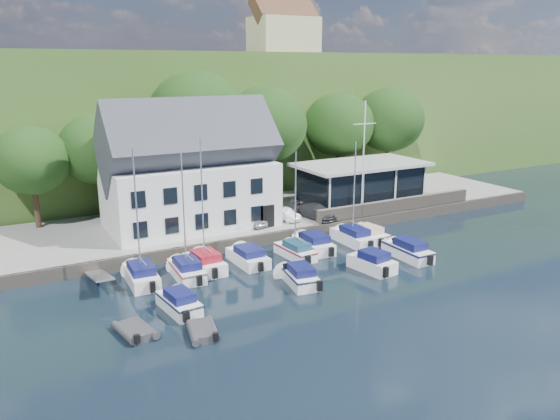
# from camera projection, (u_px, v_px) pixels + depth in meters

# --- Properties ---
(ground) EXTENTS (180.00, 180.00, 0.00)m
(ground) POSITION_uv_depth(u_px,v_px,m) (370.00, 284.00, 37.71)
(ground) COLOR black
(ground) RESTS_ON ground
(quay) EXTENTS (60.00, 13.00, 1.00)m
(quay) POSITION_uv_depth(u_px,v_px,m) (257.00, 217.00, 52.42)
(quay) COLOR gray
(quay) RESTS_ON ground
(quay_face) EXTENTS (60.00, 0.30, 1.00)m
(quay_face) POSITION_uv_depth(u_px,v_px,m) (291.00, 235.00, 46.90)
(quay_face) COLOR #665E52
(quay_face) RESTS_ON ground
(hillside) EXTENTS (160.00, 75.00, 16.00)m
(hillside) POSITION_uv_depth(u_px,v_px,m) (135.00, 107.00, 88.21)
(hillside) COLOR #35541F
(hillside) RESTS_ON ground
(field_patch) EXTENTS (50.00, 30.00, 0.30)m
(field_patch) POSITION_uv_depth(u_px,v_px,m) (165.00, 56.00, 96.60)
(field_patch) COLOR olive
(field_patch) RESTS_ON hillside
(farmhouse) EXTENTS (10.40, 7.00, 8.20)m
(farmhouse) POSITION_uv_depth(u_px,v_px,m) (284.00, 30.00, 86.82)
(farmhouse) COLOR #C2BA90
(farmhouse) RESTS_ON hillside
(harbor_building) EXTENTS (14.40, 8.20, 8.70)m
(harbor_building) POSITION_uv_depth(u_px,v_px,m) (189.00, 176.00, 47.07)
(harbor_building) COLOR white
(harbor_building) RESTS_ON quay
(club_pavilion) EXTENTS (13.20, 7.20, 4.10)m
(club_pavilion) POSITION_uv_depth(u_px,v_px,m) (360.00, 183.00, 55.59)
(club_pavilion) COLOR black
(club_pavilion) RESTS_ON quay
(seawall) EXTENTS (18.00, 0.50, 1.20)m
(seawall) POSITION_uv_depth(u_px,v_px,m) (397.00, 205.00, 52.52)
(seawall) COLOR #665E52
(seawall) RESTS_ON quay
(gangway) EXTENTS (1.20, 6.00, 1.40)m
(gangway) POSITION_uv_depth(u_px,v_px,m) (98.00, 284.00, 37.69)
(gangway) COLOR silver
(gangway) RESTS_ON ground
(car_silver) EXTENTS (2.26, 3.77, 1.20)m
(car_silver) POSITION_uv_depth(u_px,v_px,m) (250.00, 219.00, 47.85)
(car_silver) COLOR silver
(car_silver) RESTS_ON quay
(car_white) EXTENTS (2.01, 3.48, 1.08)m
(car_white) POSITION_uv_depth(u_px,v_px,m) (285.00, 214.00, 49.54)
(car_white) COLOR silver
(car_white) RESTS_ON quay
(car_dgrey) EXTENTS (2.61, 4.77, 1.31)m
(car_dgrey) POSITION_uv_depth(u_px,v_px,m) (316.00, 211.00, 50.12)
(car_dgrey) COLOR #323237
(car_dgrey) RESTS_ON quay
(car_blue) EXTENTS (1.82, 3.74, 1.23)m
(car_blue) POSITION_uv_depth(u_px,v_px,m) (331.00, 207.00, 51.62)
(car_blue) COLOR #2A4D81
(car_blue) RESTS_ON quay
(flagpole) EXTENTS (2.54, 0.20, 10.59)m
(flagpole) POSITION_uv_depth(u_px,v_px,m) (363.00, 158.00, 50.47)
(flagpole) COLOR white
(flagpole) RESTS_ON quay
(tree_0) EXTENTS (6.42, 6.42, 8.78)m
(tree_0) POSITION_uv_depth(u_px,v_px,m) (33.00, 178.00, 46.31)
(tree_0) COLOR black
(tree_0) RESTS_ON quay
(tree_1) EXTENTS (6.94, 6.94, 9.49)m
(tree_1) POSITION_uv_depth(u_px,v_px,m) (99.00, 167.00, 49.30)
(tree_1) COLOR black
(tree_1) RESTS_ON quay
(tree_2) EXTENTS (9.65, 9.65, 13.19)m
(tree_2) POSITION_uv_depth(u_px,v_px,m) (199.00, 141.00, 52.68)
(tree_2) COLOR black
(tree_2) RESTS_ON quay
(tree_3) EXTENTS (8.55, 8.55, 11.68)m
(tree_3) POSITION_uv_depth(u_px,v_px,m) (265.00, 144.00, 55.60)
(tree_3) COLOR black
(tree_3) RESTS_ON quay
(tree_4) EXTENTS (7.88, 7.88, 10.77)m
(tree_4) POSITION_uv_depth(u_px,v_px,m) (339.00, 141.00, 61.38)
(tree_4) COLOR black
(tree_4) RESTS_ON quay
(tree_5) EXTENTS (8.18, 8.18, 11.18)m
(tree_5) POSITION_uv_depth(u_px,v_px,m) (388.00, 136.00, 63.78)
(tree_5) COLOR black
(tree_5) RESTS_ON quay
(boat_r1_0) EXTENTS (2.29, 6.31, 9.21)m
(boat_r1_0) POSITION_uv_depth(u_px,v_px,m) (137.00, 219.00, 36.67)
(boat_r1_0) COLOR white
(boat_r1_0) RESTS_ON ground
(boat_r1_1) EXTENTS (2.21, 6.09, 8.86)m
(boat_r1_1) POSITION_uv_depth(u_px,v_px,m) (184.00, 218.00, 37.77)
(boat_r1_1) COLOR white
(boat_r1_1) RESTS_ON ground
(boat_r1_2) EXTENTS (2.37, 5.94, 9.32)m
(boat_r1_2) POSITION_uv_depth(u_px,v_px,m) (203.00, 209.00, 39.01)
(boat_r1_2) COLOR white
(boat_r1_2) RESTS_ON ground
(boat_r1_3) EXTENTS (2.20, 6.06, 1.38)m
(boat_r1_3) POSITION_uv_depth(u_px,v_px,m) (248.00, 255.00, 41.41)
(boat_r1_3) COLOR white
(boat_r1_3) RESTS_ON ground
(boat_r1_4) EXTENTS (2.14, 5.85, 8.23)m
(boat_r1_4) POSITION_uv_depth(u_px,v_px,m) (295.00, 207.00, 41.91)
(boat_r1_4) COLOR white
(boat_r1_4) RESTS_ON ground
(boat_r1_5) EXTENTS (2.50, 6.27, 1.49)m
(boat_r1_5) POSITION_uv_depth(u_px,v_px,m) (314.00, 242.00, 44.36)
(boat_r1_5) COLOR white
(boat_r1_5) RESTS_ON ground
(boat_r1_6) EXTENTS (1.91, 6.51, 9.24)m
(boat_r1_6) POSITION_uv_depth(u_px,v_px,m) (354.00, 190.00, 45.13)
(boat_r1_6) COLOR white
(boat_r1_6) RESTS_ON ground
(boat_r1_7) EXTENTS (2.50, 5.77, 1.41)m
(boat_r1_7) POSITION_uv_depth(u_px,v_px,m) (367.00, 233.00, 46.77)
(boat_r1_7) COLOR white
(boat_r1_7) RESTS_ON ground
(boat_r2_0) EXTENTS (2.29, 5.44, 1.41)m
(boat_r2_0) POSITION_uv_depth(u_px,v_px,m) (179.00, 300.00, 33.41)
(boat_r2_0) COLOR white
(boat_r2_0) RESTS_ON ground
(boat_r2_2) EXTENTS (2.68, 5.58, 1.41)m
(boat_r2_2) POSITION_uv_depth(u_px,v_px,m) (299.00, 274.00, 37.57)
(boat_r2_2) COLOR white
(boat_r2_2) RESTS_ON ground
(boat_r2_3) EXTENTS (2.75, 5.39, 1.54)m
(boat_r2_3) POSITION_uv_depth(u_px,v_px,m) (372.00, 260.00, 40.04)
(boat_r2_3) COLOR white
(boat_r2_3) RESTS_ON ground
(boat_r2_4) EXTENTS (1.90, 6.48, 1.55)m
(boat_r2_4) POSITION_uv_depth(u_px,v_px,m) (408.00, 248.00, 42.66)
(boat_r2_4) COLOR white
(boat_r2_4) RESTS_ON ground
(dinghy_0) EXTENTS (2.20, 3.13, 0.67)m
(dinghy_0) POSITION_uv_depth(u_px,v_px,m) (135.00, 329.00, 30.52)
(dinghy_0) COLOR #343438
(dinghy_0) RESTS_ON ground
(dinghy_1) EXTENTS (2.20, 3.07, 0.65)m
(dinghy_1) POSITION_uv_depth(u_px,v_px,m) (203.00, 330.00, 30.51)
(dinghy_1) COLOR #343438
(dinghy_1) RESTS_ON ground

